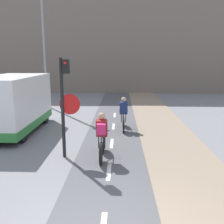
{
  "coord_description": "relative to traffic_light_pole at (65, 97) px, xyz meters",
  "views": [
    {
      "loc": [
        0.31,
        -3.68,
        3.21
      ],
      "look_at": [
        0.0,
        5.8,
        1.2
      ],
      "focal_mm": 40.0,
      "sensor_mm": 36.0,
      "label": 1
    }
  ],
  "objects": [
    {
      "name": "traffic_light_pole",
      "position": [
        0.0,
        0.0,
        0.0
      ],
      "size": [
        0.67,
        0.25,
        3.26
      ],
      "color": "black",
      "rests_on": "ground_plane"
    },
    {
      "name": "van",
      "position": [
        -3.05,
        2.97,
        -0.79
      ],
      "size": [
        2.21,
        4.67,
        2.49
      ],
      "color": "white",
      "rests_on": "ground_plane"
    },
    {
      "name": "cyclist_near",
      "position": [
        1.19,
        -0.12,
        -1.29
      ],
      "size": [
        0.46,
        1.74,
        1.55
      ],
      "color": "black",
      "rests_on": "ground_plane"
    },
    {
      "name": "building_row_background",
      "position": [
        1.46,
        18.63,
        2.66
      ],
      "size": [
        60.0,
        5.2,
        9.33
      ],
      "color": "slate",
      "rests_on": "ground_plane"
    },
    {
      "name": "cyclist_far",
      "position": [
        1.93,
        3.35,
        -1.34
      ],
      "size": [
        0.46,
        1.72,
        1.53
      ],
      "color": "black",
      "rests_on": "ground_plane"
    },
    {
      "name": "street_lamp_far",
      "position": [
        -3.28,
        9.02,
        2.71
      ],
      "size": [
        0.36,
        0.36,
        7.88
      ],
      "color": "gray",
      "rests_on": "ground_plane"
    }
  ]
}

